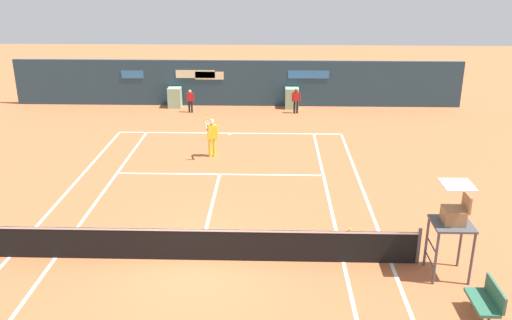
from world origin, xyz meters
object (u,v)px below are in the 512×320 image
at_px(ball_kid_left_post, 296,99).
at_px(tennis_ball_near_service_line, 350,229).
at_px(ball_kid_right_post, 190,99).
at_px(umpire_chair, 453,218).
at_px(player_bench, 487,299).
at_px(player_on_baseline, 212,135).

relative_size(ball_kid_left_post, tennis_ball_near_service_line, 19.83).
bearing_deg(ball_kid_right_post, umpire_chair, 120.93).
relative_size(player_bench, tennis_ball_near_service_line, 16.36).
relative_size(player_bench, player_on_baseline, 0.61).
relative_size(ball_kid_right_post, ball_kid_left_post, 0.93).
bearing_deg(ball_kid_right_post, player_bench, 119.19).
bearing_deg(player_on_baseline, player_bench, 110.13).
height_order(ball_kid_left_post, tennis_ball_near_service_line, ball_kid_left_post).
distance_m(umpire_chair, player_on_baseline, 11.46).
distance_m(ball_kid_left_post, tennis_ball_near_service_line, 13.55).
bearing_deg(tennis_ball_near_service_line, ball_kid_right_post, 116.83).
xyz_separation_m(player_bench, ball_kid_left_post, (-3.69, 17.78, 0.27)).
distance_m(umpire_chair, player_bench, 2.19).
relative_size(player_on_baseline, tennis_ball_near_service_line, 27.01).
height_order(ball_kid_right_post, ball_kid_left_post, ball_kid_left_post).
bearing_deg(player_bench, player_on_baseline, 34.64).
bearing_deg(player_bench, umpire_chair, 10.53).
xyz_separation_m(umpire_chair, tennis_ball_near_service_line, (-2.20, 2.45, -1.61)).
height_order(player_bench, player_on_baseline, player_on_baseline).
relative_size(umpire_chair, player_bench, 2.33).
height_order(umpire_chair, tennis_ball_near_service_line, umpire_chair).
bearing_deg(ball_kid_left_post, ball_kid_right_post, -2.01).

